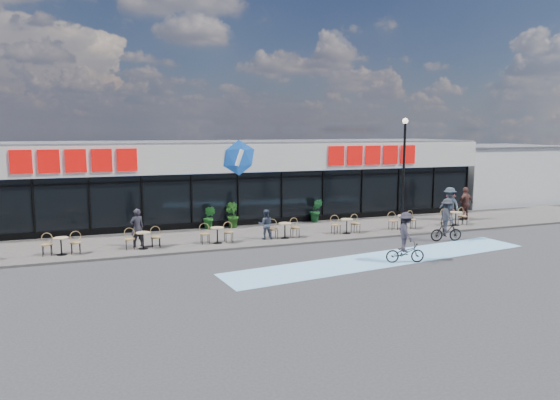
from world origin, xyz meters
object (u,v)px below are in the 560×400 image
object	(u,v)px
potted_plant_right	(316,210)
cyclist_b	(447,222)
pedestrian_c	(465,203)
pedestrian_b	(451,206)
patron_right	(266,224)
potted_plant_mid	(209,217)
potted_plant_left	(232,215)
patron_left	(137,228)
pedestrian_a	(450,204)
lamp_post	(404,166)
cyclist_a	(405,241)

from	to	relation	value
potted_plant_right	cyclist_b	distance (m)	7.40
potted_plant_right	pedestrian_c	xyz separation A→B (m)	(8.37, -2.25, 0.30)
pedestrian_b	pedestrian_c	world-z (taller)	pedestrian_c
patron_right	potted_plant_mid	bearing A→B (deg)	-45.29
potted_plant_left	patron_right	world-z (taller)	patron_right
potted_plant_mid	potted_plant_right	xyz separation A→B (m)	(6.07, -0.02, 0.05)
patron_left	pedestrian_c	bearing A→B (deg)	162.88
potted_plant_right	pedestrian_a	size ratio (longest dim) A/B	0.69
cyclist_b	patron_right	bearing A→B (deg)	160.65
lamp_post	cyclist_b	bearing A→B (deg)	-56.44
potted_plant_right	patron_right	bearing A→B (deg)	-140.47
cyclist_a	cyclist_b	world-z (taller)	cyclist_b
patron_left	patron_right	size ratio (longest dim) A/B	1.20
potted_plant_right	patron_right	world-z (taller)	patron_right
pedestrian_c	cyclist_b	world-z (taller)	cyclist_b
potted_plant_mid	patron_left	size ratio (longest dim) A/B	0.71
lamp_post	pedestrian_c	world-z (taller)	lamp_post
lamp_post	pedestrian_c	bearing A→B (deg)	20.30
pedestrian_a	cyclist_a	bearing A→B (deg)	-63.73
patron_left	pedestrian_a	world-z (taller)	pedestrian_a
potted_plant_right	patron_right	xyz separation A→B (m)	(-4.03, -3.32, 0.05)
patron_left	cyclist_b	world-z (taller)	cyclist_b
lamp_post	potted_plant_right	xyz separation A→B (m)	(-2.83, 4.30, -2.70)
pedestrian_a	cyclist_b	distance (m)	5.25
patron_right	pedestrian_b	world-z (taller)	pedestrian_b
pedestrian_a	cyclist_a	xyz separation A→B (m)	(-7.34, -6.75, -0.16)
potted_plant_right	cyclist_b	bearing A→B (deg)	-56.54
potted_plant_left	patron_right	distance (m)	3.39
pedestrian_a	potted_plant_left	bearing A→B (deg)	-115.89
potted_plant_left	potted_plant_mid	distance (m)	1.21
potted_plant_right	cyclist_a	bearing A→B (deg)	-89.65
potted_plant_mid	pedestrian_b	distance (m)	13.86
patron_right	pedestrian_c	bearing A→B (deg)	-161.83
potted_plant_left	pedestrian_c	size ratio (longest dim) A/B	0.70
pedestrian_a	potted_plant_right	bearing A→B (deg)	-122.19
pedestrian_c	pedestrian_a	bearing A→B (deg)	-17.99
cyclist_b	pedestrian_a	bearing A→B (deg)	50.83
potted_plant_mid	pedestrian_b	size ratio (longest dim) A/B	0.77
pedestrian_b	patron_right	bearing A→B (deg)	114.96
pedestrian_c	cyclist_b	distance (m)	5.82
potted_plant_left	cyclist_b	size ratio (longest dim) A/B	0.65
lamp_post	patron_right	size ratio (longest dim) A/B	4.03
pedestrian_a	pedestrian_b	bearing A→B (deg)	115.25
pedestrian_c	potted_plant_mid	bearing A→B (deg)	-18.17
patron_right	cyclist_b	distance (m)	8.59
patron_left	pedestrian_b	world-z (taller)	patron_left
cyclist_b	lamp_post	bearing A→B (deg)	123.56
lamp_post	pedestrian_a	size ratio (longest dim) A/B	2.99
pedestrian_c	lamp_post	bearing A→B (deg)	11.04
pedestrian_a	pedestrian_b	distance (m)	0.38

